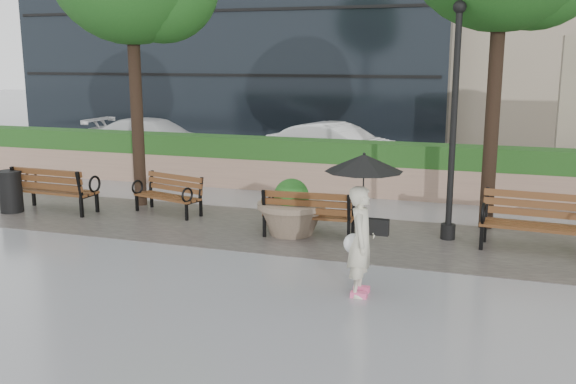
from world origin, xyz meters
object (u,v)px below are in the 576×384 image
(car_left, at_px, (155,139))
(car_right, at_px, (336,147))
(bench_3, at_px, (537,235))
(pedestrian, at_px, (362,211))
(bench_2, at_px, (309,223))
(planter_left, at_px, (291,213))
(bench_1, at_px, (168,203))
(trash_bin, at_px, (11,193))
(lamppost, at_px, (453,138))
(bench_0, at_px, (56,199))

(car_left, distance_m, car_right, 6.43)
(bench_3, bearing_deg, pedestrian, -125.34)
(car_left, bearing_deg, pedestrian, -138.54)
(bench_2, height_order, planter_left, planter_left)
(bench_3, distance_m, pedestrian, 4.09)
(planter_left, relative_size, car_right, 0.31)
(bench_1, distance_m, bench_2, 3.60)
(trash_bin, height_order, car_right, car_right)
(pedestrian, bearing_deg, planter_left, 32.43)
(bench_1, distance_m, planter_left, 3.22)
(bench_2, xyz_separation_m, pedestrian, (1.61, -2.70, 0.98))
(bench_3, height_order, car_left, car_left)
(bench_2, bearing_deg, pedestrian, 117.34)
(bench_2, height_order, lamppost, lamppost)
(bench_3, xyz_separation_m, planter_left, (-4.53, -0.29, 0.13))
(bench_1, height_order, pedestrian, pedestrian)
(trash_bin, xyz_separation_m, pedestrian, (8.54, -2.54, 0.81))
(bench_3, bearing_deg, bench_0, -174.71)
(bench_0, relative_size, trash_bin, 2.16)
(planter_left, relative_size, car_left, 0.28)
(car_left, xyz_separation_m, pedestrian, (9.44, -10.47, 0.56))
(bench_0, xyz_separation_m, trash_bin, (-0.92, -0.37, 0.15))
(bench_2, bearing_deg, planter_left, -14.06)
(bench_1, bearing_deg, bench_3, 12.63)
(bench_1, height_order, car_left, car_left)
(car_left, bearing_deg, bench_3, -122.31)
(bench_0, distance_m, planter_left, 5.64)
(bench_3, height_order, car_right, car_right)
(bench_1, height_order, lamppost, lamppost)
(bench_1, xyz_separation_m, car_left, (-4.32, 6.95, 0.44))
(planter_left, distance_m, car_left, 10.72)
(bench_0, relative_size, bench_2, 1.09)
(car_left, distance_m, pedestrian, 14.11)
(bench_0, xyz_separation_m, bench_1, (2.51, 0.61, -0.05))
(lamppost, relative_size, pedestrian, 2.14)
(car_left, bearing_deg, trash_bin, -174.15)
(bench_0, xyz_separation_m, pedestrian, (7.62, -2.90, 0.96))
(bench_1, bearing_deg, bench_2, 2.90)
(bench_1, xyz_separation_m, bench_3, (7.66, -0.45, 0.05))
(lamppost, bearing_deg, trash_bin, -174.83)
(trash_bin, xyz_separation_m, car_left, (-0.89, 7.93, 0.25))
(planter_left, bearing_deg, bench_3, 3.70)
(planter_left, distance_m, pedestrian, 3.50)
(trash_bin, relative_size, lamppost, 0.20)
(lamppost, bearing_deg, car_right, 119.79)
(bench_3, height_order, trash_bin, bench_3)
(bench_0, xyz_separation_m, lamppost, (8.59, 0.50, 1.66))
(pedestrian, bearing_deg, bench_3, -42.94)
(trash_bin, bearing_deg, bench_2, 1.32)
(bench_1, xyz_separation_m, pedestrian, (5.11, -3.51, 1.00))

